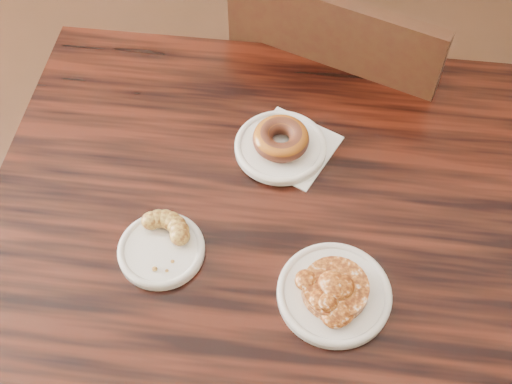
% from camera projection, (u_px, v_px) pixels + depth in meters
% --- Properties ---
extents(floor, '(5.00, 5.00, 0.00)m').
position_uv_depth(floor, '(200.00, 282.00, 1.84)').
color(floor, black).
rests_on(floor, ground).
extents(cafe_table, '(1.01, 1.01, 0.75)m').
position_uv_depth(cafe_table, '(257.00, 330.00, 1.36)').
color(cafe_table, black).
rests_on(cafe_table, floor).
extents(chair_far, '(0.60, 0.60, 0.90)m').
position_uv_depth(chair_far, '(348.00, 98.00, 1.65)').
color(chair_far, black).
rests_on(chair_far, floor).
extents(napkin, '(0.18, 0.18, 0.00)m').
position_uv_depth(napkin, '(291.00, 147.00, 1.16)').
color(napkin, white).
rests_on(napkin, cafe_table).
extents(plate_donut, '(0.17, 0.17, 0.01)m').
position_uv_depth(plate_donut, '(281.00, 147.00, 1.16)').
color(plate_donut, white).
rests_on(plate_donut, napkin).
extents(plate_cruller, '(0.14, 0.14, 0.01)m').
position_uv_depth(plate_cruller, '(161.00, 250.00, 1.04)').
color(plate_cruller, white).
rests_on(plate_cruller, cafe_table).
extents(plate_fritter, '(0.18, 0.18, 0.01)m').
position_uv_depth(plate_fritter, '(334.00, 294.00, 0.99)').
color(plate_fritter, silver).
rests_on(plate_fritter, cafe_table).
extents(glazed_donut, '(0.10, 0.10, 0.04)m').
position_uv_depth(glazed_donut, '(281.00, 139.00, 1.14)').
color(glazed_donut, brown).
rests_on(glazed_donut, plate_donut).
extents(apple_fritter, '(0.14, 0.14, 0.03)m').
position_uv_depth(apple_fritter, '(336.00, 287.00, 0.97)').
color(apple_fritter, '#481A07').
rests_on(apple_fritter, plate_fritter).
extents(cruller_fragment, '(0.11, 0.11, 0.03)m').
position_uv_depth(cruller_fragment, '(160.00, 244.00, 1.02)').
color(cruller_fragment, brown).
rests_on(cruller_fragment, plate_cruller).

